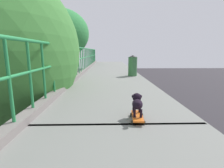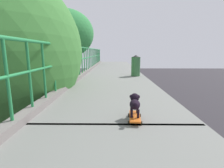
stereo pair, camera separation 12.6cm
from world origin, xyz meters
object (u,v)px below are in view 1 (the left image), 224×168
(car_grey_seventh, at_px, (45,105))
(litter_bin, at_px, (133,65))
(city_bus, at_px, (42,80))
(toy_skateboard, at_px, (137,116))
(car_black_fifth, at_px, (3,140))
(small_dog, at_px, (137,102))

(car_grey_seventh, distance_m, litter_bin, 12.89)
(city_bus, xyz_separation_m, toy_skateboard, (10.50, -22.64, 3.33))
(car_black_fifth, height_order, litter_bin, litter_bin)
(toy_skateboard, relative_size, litter_bin, 0.52)
(car_black_fifth, bearing_deg, city_bus, 102.79)
(car_grey_seventh, xyz_separation_m, city_bus, (-3.60, 8.64, 1.05))
(car_grey_seventh, distance_m, toy_skateboard, 16.22)
(car_black_fifth, distance_m, city_bus, 15.85)
(car_grey_seventh, xyz_separation_m, toy_skateboard, (6.90, -14.01, 4.38))
(car_grey_seventh, bearing_deg, car_black_fifth, -90.82)
(small_dog, height_order, litter_bin, litter_bin)
(car_black_fifth, bearing_deg, toy_skateboard, -45.93)
(car_grey_seventh, distance_m, city_bus, 9.42)
(toy_skateboard, distance_m, small_dog, 0.21)
(city_bus, distance_m, toy_skateboard, 25.18)
(toy_skateboard, relative_size, small_dog, 1.15)
(toy_skateboard, bearing_deg, car_black_fifth, 134.07)
(car_black_fifth, bearing_deg, car_grey_seventh, 89.18)
(car_grey_seventh, height_order, small_dog, small_dog)
(small_dog, bearing_deg, city_bus, 114.94)
(car_grey_seventh, height_order, city_bus, city_bus)
(small_dog, bearing_deg, car_grey_seventh, 116.34)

